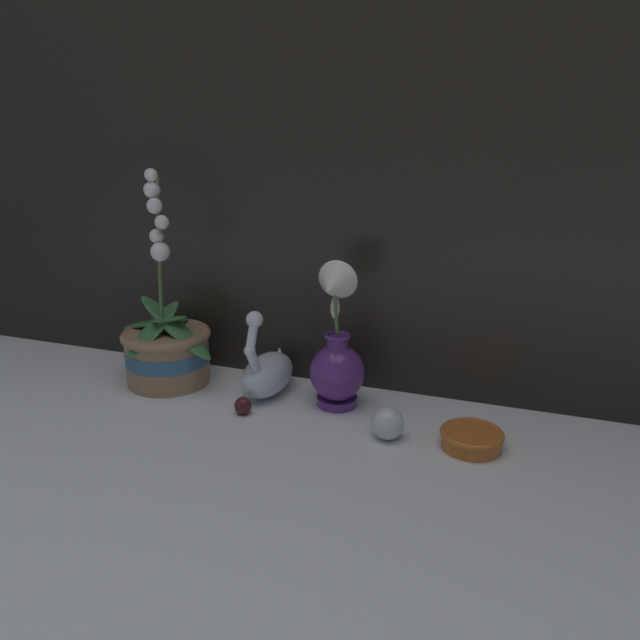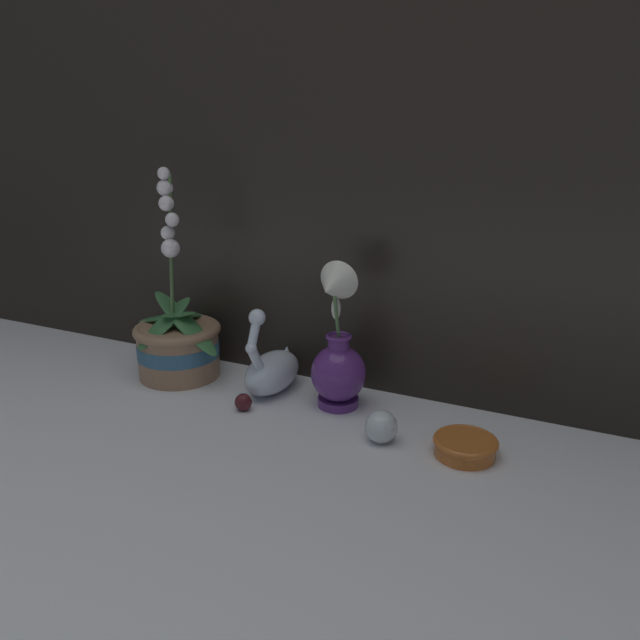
{
  "view_description": "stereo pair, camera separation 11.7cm",
  "coord_description": "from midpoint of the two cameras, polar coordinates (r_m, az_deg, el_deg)",
  "views": [
    {
      "loc": [
        0.4,
        -0.92,
        0.55
      ],
      "look_at": [
        0.03,
        0.13,
        0.19
      ],
      "focal_mm": 35.0,
      "sensor_mm": 36.0,
      "label": 1
    },
    {
      "loc": [
        0.51,
        -0.88,
        0.55
      ],
      "look_at": [
        0.03,
        0.13,
        0.19
      ],
      "focal_mm": 35.0,
      "sensor_mm": 36.0,
      "label": 2
    }
  ],
  "objects": [
    {
      "name": "glass_sphere",
      "position": [
        1.13,
        8.63,
        -9.68
      ],
      "size": [
        0.06,
        0.06,
        0.06
      ],
      "color": "silver",
      "rests_on": "ground_plane"
    },
    {
      "name": "swan_figurine",
      "position": [
        1.31,
        -1.84,
        -4.55
      ],
      "size": [
        0.09,
        0.18,
        0.2
      ],
      "color": "silver",
      "rests_on": "ground_plane"
    },
    {
      "name": "orchid_potted_plant",
      "position": [
        1.39,
        -10.54,
        -1.98
      ],
      "size": [
        0.26,
        0.22,
        0.45
      ],
      "color": "#9E7556",
      "rests_on": "ground_plane"
    },
    {
      "name": "blue_vase",
      "position": [
        1.22,
        4.36,
        -3.5
      ],
      "size": [
        0.11,
        0.12,
        0.3
      ],
      "color": "#602D7F",
      "rests_on": "ground_plane"
    },
    {
      "name": "amber_dish",
      "position": [
        1.12,
        16.15,
        -11.03
      ],
      "size": [
        0.11,
        0.11,
        0.03
      ],
      "color": "#C66628",
      "rests_on": "ground_plane"
    },
    {
      "name": "window_backdrop",
      "position": [
        1.27,
        4.57,
        20.23
      ],
      "size": [
        2.8,
        0.03,
        1.2
      ],
      "color": "black",
      "rests_on": "ground_plane"
    },
    {
      "name": "ground_plane",
      "position": [
        1.15,
        -1.34,
        -10.63
      ],
      "size": [
        2.8,
        2.8,
        0.0
      ],
      "primitive_type": "plane",
      "color": "white"
    },
    {
      "name": "glass_bauble",
      "position": [
        1.24,
        -4.32,
        -7.56
      ],
      "size": [
        0.03,
        0.03,
        0.03
      ],
      "color": "#4C191E",
      "rests_on": "ground_plane"
    }
  ]
}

